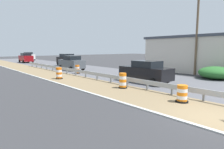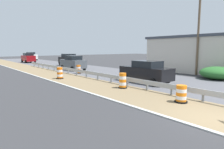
{
  "view_description": "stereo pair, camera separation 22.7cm",
  "coord_description": "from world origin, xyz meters",
  "px_view_note": "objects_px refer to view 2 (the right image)",
  "views": [
    {
      "loc": [
        -8.39,
        -3.03,
        2.93
      ],
      "look_at": [
        1.42,
        8.4,
        0.94
      ],
      "focal_mm": 31.16,
      "sensor_mm": 36.0,
      "label": 1
    },
    {
      "loc": [
        -8.22,
        -3.17,
        2.93
      ],
      "look_at": [
        1.42,
        8.4,
        0.94
      ],
      "focal_mm": 31.16,
      "sensor_mm": 36.0,
      "label": 2
    }
  ],
  "objects_px": {
    "traffic_barrel_nearest": "(181,95)",
    "car_lead_near_lane": "(28,58)",
    "traffic_barrel_far": "(78,70)",
    "car_mid_far_lane": "(69,60)",
    "utility_pole_near": "(198,33)",
    "car_trailing_far_lane": "(73,63)",
    "car_trailing_near_lane": "(31,56)",
    "car_lead_far_lane": "(146,72)",
    "traffic_barrel_close": "(123,81)",
    "traffic_barrel_mid": "(60,74)"
  },
  "relations": [
    {
      "from": "traffic_barrel_nearest",
      "to": "traffic_barrel_mid",
      "type": "xyz_separation_m",
      "value": [
        -1.42,
        12.26,
        0.08
      ]
    },
    {
      "from": "car_trailing_near_lane",
      "to": "car_lead_far_lane",
      "type": "height_order",
      "value": "car_trailing_near_lane"
    },
    {
      "from": "car_lead_near_lane",
      "to": "car_trailing_far_lane",
      "type": "xyz_separation_m",
      "value": [
        0.21,
        -19.31,
        -0.03
      ]
    },
    {
      "from": "utility_pole_near",
      "to": "car_mid_far_lane",
      "type": "bearing_deg",
      "value": 104.73
    },
    {
      "from": "traffic_barrel_nearest",
      "to": "car_mid_far_lane",
      "type": "height_order",
      "value": "car_mid_far_lane"
    },
    {
      "from": "car_trailing_far_lane",
      "to": "utility_pole_near",
      "type": "xyz_separation_m",
      "value": [
        8.01,
        -13.62,
        3.69
      ]
    },
    {
      "from": "traffic_barrel_nearest",
      "to": "traffic_barrel_far",
      "type": "xyz_separation_m",
      "value": [
        2.11,
        14.75,
        0.03
      ]
    },
    {
      "from": "car_lead_far_lane",
      "to": "car_trailing_far_lane",
      "type": "relative_size",
      "value": 1.1
    },
    {
      "from": "car_lead_near_lane",
      "to": "car_trailing_far_lane",
      "type": "height_order",
      "value": "car_lead_near_lane"
    },
    {
      "from": "traffic_barrel_close",
      "to": "traffic_barrel_far",
      "type": "bearing_deg",
      "value": 79.0
    },
    {
      "from": "traffic_barrel_mid",
      "to": "car_trailing_far_lane",
      "type": "xyz_separation_m",
      "value": [
        4.93,
        6.37,
        0.49
      ]
    },
    {
      "from": "traffic_barrel_nearest",
      "to": "car_lead_near_lane",
      "type": "xyz_separation_m",
      "value": [
        3.3,
        37.94,
        0.6
      ]
    },
    {
      "from": "traffic_barrel_nearest",
      "to": "traffic_barrel_close",
      "type": "bearing_deg",
      "value": 87.67
    },
    {
      "from": "traffic_barrel_nearest",
      "to": "traffic_barrel_far",
      "type": "bearing_deg",
      "value": 81.87
    },
    {
      "from": "traffic_barrel_nearest",
      "to": "car_trailing_near_lane",
      "type": "relative_size",
      "value": 0.2
    },
    {
      "from": "car_trailing_far_lane",
      "to": "utility_pole_near",
      "type": "height_order",
      "value": "utility_pole_near"
    },
    {
      "from": "traffic_barrel_close",
      "to": "traffic_barrel_far",
      "type": "relative_size",
      "value": 1.13
    },
    {
      "from": "car_lead_near_lane",
      "to": "car_lead_far_lane",
      "type": "height_order",
      "value": "car_lead_near_lane"
    },
    {
      "from": "traffic_barrel_far",
      "to": "car_lead_far_lane",
      "type": "xyz_separation_m",
      "value": [
        1.36,
        -9.27,
        0.51
      ]
    },
    {
      "from": "traffic_barrel_mid",
      "to": "car_trailing_far_lane",
      "type": "height_order",
      "value": "car_trailing_far_lane"
    },
    {
      "from": "car_trailing_near_lane",
      "to": "car_trailing_far_lane",
      "type": "xyz_separation_m",
      "value": [
        -3.12,
        -28.11,
        -0.04
      ]
    },
    {
      "from": "traffic_barrel_mid",
      "to": "traffic_barrel_far",
      "type": "bearing_deg",
      "value": 35.15
    },
    {
      "from": "car_mid_far_lane",
      "to": "car_trailing_far_lane",
      "type": "relative_size",
      "value": 1.04
    },
    {
      "from": "traffic_barrel_close",
      "to": "car_lead_near_lane",
      "type": "xyz_separation_m",
      "value": [
        3.1,
        33.01,
        0.51
      ]
    },
    {
      "from": "car_trailing_near_lane",
      "to": "utility_pole_near",
      "type": "distance_m",
      "value": 42.17
    },
    {
      "from": "car_trailing_near_lane",
      "to": "utility_pole_near",
      "type": "height_order",
      "value": "utility_pole_near"
    },
    {
      "from": "car_lead_near_lane",
      "to": "car_trailing_near_lane",
      "type": "xyz_separation_m",
      "value": [
        3.33,
        8.79,
        0.01
      ]
    },
    {
      "from": "car_lead_near_lane",
      "to": "car_mid_far_lane",
      "type": "bearing_deg",
      "value": -166.83
    },
    {
      "from": "traffic_barrel_nearest",
      "to": "car_lead_near_lane",
      "type": "relative_size",
      "value": 0.23
    },
    {
      "from": "traffic_barrel_nearest",
      "to": "car_lead_far_lane",
      "type": "bearing_deg",
      "value": 57.64
    },
    {
      "from": "car_lead_near_lane",
      "to": "utility_pole_near",
      "type": "bearing_deg",
      "value": -165.71
    },
    {
      "from": "car_lead_far_lane",
      "to": "car_trailing_far_lane",
      "type": "bearing_deg",
      "value": -0.7
    },
    {
      "from": "traffic_barrel_far",
      "to": "car_mid_far_lane",
      "type": "distance_m",
      "value": 11.15
    },
    {
      "from": "traffic_barrel_far",
      "to": "car_trailing_far_lane",
      "type": "relative_size",
      "value": 0.24
    },
    {
      "from": "traffic_barrel_close",
      "to": "car_mid_far_lane",
      "type": "bearing_deg",
      "value": 73.31
    },
    {
      "from": "car_lead_far_lane",
      "to": "utility_pole_near",
      "type": "relative_size",
      "value": 0.52
    },
    {
      "from": "traffic_barrel_close",
      "to": "car_lead_near_lane",
      "type": "bearing_deg",
      "value": 84.64
    },
    {
      "from": "traffic_barrel_close",
      "to": "traffic_barrel_mid",
      "type": "height_order",
      "value": "traffic_barrel_close"
    },
    {
      "from": "traffic_barrel_far",
      "to": "car_trailing_near_lane",
      "type": "relative_size",
      "value": 0.21
    },
    {
      "from": "traffic_barrel_close",
      "to": "utility_pole_near",
      "type": "height_order",
      "value": "utility_pole_near"
    },
    {
      "from": "traffic_barrel_mid",
      "to": "car_lead_far_lane",
      "type": "relative_size",
      "value": 0.24
    },
    {
      "from": "utility_pole_near",
      "to": "traffic_barrel_close",
      "type": "bearing_deg",
      "value": -179.61
    },
    {
      "from": "car_lead_far_lane",
      "to": "car_trailing_far_lane",
      "type": "height_order",
      "value": "car_trailing_far_lane"
    },
    {
      "from": "car_trailing_far_lane",
      "to": "utility_pole_near",
      "type": "relative_size",
      "value": 0.47
    },
    {
      "from": "traffic_barrel_mid",
      "to": "utility_pole_near",
      "type": "xyz_separation_m",
      "value": [
        12.94,
        -7.25,
        4.17
      ]
    },
    {
      "from": "car_trailing_near_lane",
      "to": "utility_pole_near",
      "type": "xyz_separation_m",
      "value": [
        4.89,
        -41.72,
        3.64
      ]
    },
    {
      "from": "traffic_barrel_nearest",
      "to": "traffic_barrel_far",
      "type": "relative_size",
      "value": 0.95
    },
    {
      "from": "car_lead_near_lane",
      "to": "car_mid_far_lane",
      "type": "height_order",
      "value": "car_mid_far_lane"
    },
    {
      "from": "utility_pole_near",
      "to": "car_lead_far_lane",
      "type": "bearing_deg",
      "value": 176.68
    },
    {
      "from": "traffic_barrel_far",
      "to": "car_lead_near_lane",
      "type": "distance_m",
      "value": 23.24
    }
  ]
}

